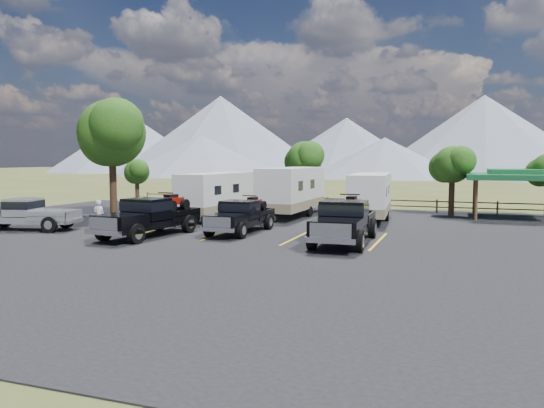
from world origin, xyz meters
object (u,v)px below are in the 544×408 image
(rig_center, at_px, (241,215))
(trailer_left, at_px, (216,195))
(rig_left, at_px, (150,216))
(rig_right, at_px, (345,220))
(trailer_center, at_px, (292,191))
(pickup_silver, at_px, (26,214))
(person_b, at_px, (142,216))
(pavilion, at_px, (517,176))
(trailer_right, at_px, (370,196))
(person_a, at_px, (99,216))
(tree_big_nw, at_px, (111,133))

(rig_center, xyz_separation_m, trailer_left, (-4.03, 5.35, 0.63))
(rig_left, bearing_deg, trailer_left, 98.27)
(rig_right, height_order, trailer_center, trailer_center)
(pickup_silver, bearing_deg, trailer_center, 120.60)
(trailer_left, bearing_deg, rig_center, -49.32)
(person_b, bearing_deg, trailer_left, 35.93)
(trailer_left, height_order, pickup_silver, trailer_left)
(pavilion, bearing_deg, rig_left, -139.92)
(rig_left, xyz_separation_m, rig_right, (9.65, 1.16, 0.03))
(trailer_right, distance_m, person_a, 16.02)
(rig_center, bearing_deg, rig_left, -143.78)
(rig_left, relative_size, person_b, 3.38)
(trailer_right, height_order, pickup_silver, trailer_right)
(trailer_center, bearing_deg, tree_big_nw, -161.38)
(pickup_silver, bearing_deg, rig_right, 81.64)
(trailer_left, xyz_separation_m, person_a, (-3.31, -7.47, -0.69))
(rig_right, xyz_separation_m, person_a, (-13.16, -0.60, -0.21))
(trailer_center, height_order, trailer_right, trailer_center)
(trailer_center, bearing_deg, person_b, -111.44)
(tree_big_nw, xyz_separation_m, trailer_left, (7.29, 0.82, -4.02))
(tree_big_nw, distance_m, pickup_silver, 8.81)
(rig_center, bearing_deg, person_a, -162.73)
(rig_right, height_order, person_a, rig_right)
(trailer_left, bearing_deg, person_a, -110.14)
(rig_right, xyz_separation_m, trailer_left, (-9.85, 6.87, 0.48))
(tree_big_nw, bearing_deg, rig_left, -43.90)
(rig_right, bearing_deg, pavilion, 57.33)
(rig_right, height_order, person_b, rig_right)
(trailer_center, bearing_deg, rig_center, -90.36)
(pavilion, distance_m, person_a, 26.12)
(trailer_left, xyz_separation_m, person_b, (-0.26, -8.02, -0.57))
(rig_right, relative_size, trailer_left, 0.78)
(tree_big_nw, relative_size, pickup_silver, 1.31)
(rig_left, relative_size, trailer_center, 0.70)
(trailer_left, relative_size, trailer_center, 0.91)
(pickup_silver, bearing_deg, pavilion, 107.95)
(rig_center, xyz_separation_m, person_a, (-7.33, -2.12, -0.07))
(pavilion, bearing_deg, trailer_center, -162.89)
(trailer_right, distance_m, person_b, 14.07)
(rig_right, bearing_deg, trailer_right, 90.12)
(rig_right, xyz_separation_m, trailer_right, (-0.29, 8.91, 0.48))
(person_a, bearing_deg, person_b, 162.36)
(rig_left, xyz_separation_m, trailer_left, (-0.20, 8.04, 0.51))
(pavilion, xyz_separation_m, rig_center, (-14.23, -12.50, -1.83))
(pavilion, xyz_separation_m, trailer_center, (-14.04, -4.32, -1.04))
(person_a, distance_m, person_b, 3.09)
(tree_big_nw, bearing_deg, rig_right, -19.45)
(rig_center, bearing_deg, person_b, -147.00)
(pavilion, height_order, rig_right, pavilion)
(pickup_silver, bearing_deg, person_b, 79.17)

